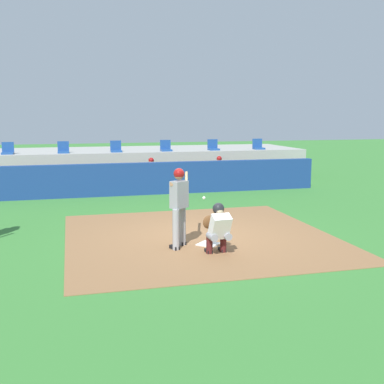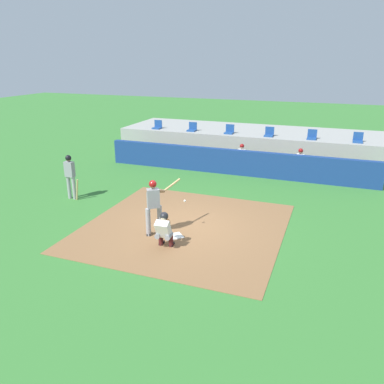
# 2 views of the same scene
# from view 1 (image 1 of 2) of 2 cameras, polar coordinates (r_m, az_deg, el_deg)

# --- Properties ---
(ground_plane) EXTENTS (80.00, 80.00, 0.00)m
(ground_plane) POSITION_cam_1_polar(r_m,az_deg,el_deg) (11.65, 0.87, -5.40)
(ground_plane) COLOR #387A33
(dirt_infield) EXTENTS (6.40, 6.40, 0.01)m
(dirt_infield) POSITION_cam_1_polar(r_m,az_deg,el_deg) (11.64, 0.87, -5.37)
(dirt_infield) COLOR olive
(dirt_infield) RESTS_ON ground
(home_plate) EXTENTS (0.62, 0.62, 0.02)m
(home_plate) POSITION_cam_1_polar(r_m,az_deg,el_deg) (10.90, 2.00, -6.31)
(home_plate) COLOR white
(home_plate) RESTS_ON dirt_infield
(batter_at_plate) EXTENTS (0.71, 1.36, 1.80)m
(batter_at_plate) POSITION_cam_1_polar(r_m,az_deg,el_deg) (10.47, -1.54, -1.26)
(batter_at_plate) COLOR #99999E
(batter_at_plate) RESTS_ON ground
(catcher_crouched) EXTENTS (0.50, 1.77, 1.13)m
(catcher_crouched) POSITION_cam_1_polar(r_m,az_deg,el_deg) (10.05, 3.14, -4.22)
(catcher_crouched) COLOR gray
(catcher_crouched) RESTS_ON ground
(dugout_wall) EXTENTS (13.00, 0.30, 1.20)m
(dugout_wall) POSITION_cam_1_polar(r_m,az_deg,el_deg) (17.77, -4.73, 1.65)
(dugout_wall) COLOR navy
(dugout_wall) RESTS_ON ground
(dugout_bench) EXTENTS (11.80, 0.44, 0.45)m
(dugout_bench) POSITION_cam_1_polar(r_m,az_deg,el_deg) (18.80, -5.24, 0.91)
(dugout_bench) COLOR olive
(dugout_bench) RESTS_ON ground
(dugout_player_0) EXTENTS (0.49, 0.70, 1.30)m
(dugout_player_0) POSITION_cam_1_polar(r_m,az_deg,el_deg) (18.60, -4.88, 2.22)
(dugout_player_0) COLOR #939399
(dugout_player_0) RESTS_ON ground
(dugout_player_1) EXTENTS (0.49, 0.70, 1.30)m
(dugout_player_1) POSITION_cam_1_polar(r_m,az_deg,el_deg) (19.28, 3.41, 2.49)
(dugout_player_1) COLOR #939399
(dugout_player_1) RESTS_ON ground
(stands_platform) EXTENTS (15.00, 4.40, 1.40)m
(stands_platform) POSITION_cam_1_polar(r_m,az_deg,el_deg) (22.08, -6.71, 3.37)
(stands_platform) COLOR #9E9E99
(stands_platform) RESTS_ON ground
(stadium_seat_0) EXTENTS (0.46, 0.46, 0.48)m
(stadium_seat_0) POSITION_cam_1_polar(r_m,az_deg,el_deg) (20.42, -21.41, 4.67)
(stadium_seat_0) COLOR #1E478C
(stadium_seat_0) RESTS_ON stands_platform
(stadium_seat_1) EXTENTS (0.46, 0.46, 0.48)m
(stadium_seat_1) POSITION_cam_1_polar(r_m,az_deg,el_deg) (20.28, -15.31, 4.96)
(stadium_seat_1) COLOR #1E478C
(stadium_seat_1) RESTS_ON stands_platform
(stadium_seat_2) EXTENTS (0.46, 0.46, 0.48)m
(stadium_seat_2) POSITION_cam_1_polar(r_m,az_deg,el_deg) (20.37, -9.19, 5.18)
(stadium_seat_2) COLOR #1E478C
(stadium_seat_2) RESTS_ON stands_platform
(stadium_seat_3) EXTENTS (0.46, 0.46, 0.48)m
(stadium_seat_3) POSITION_cam_1_polar(r_m,az_deg,el_deg) (20.69, -3.18, 5.35)
(stadium_seat_3) COLOR #1E478C
(stadium_seat_3) RESTS_ON stands_platform
(stadium_seat_4) EXTENTS (0.46, 0.46, 0.48)m
(stadium_seat_4) POSITION_cam_1_polar(r_m,az_deg,el_deg) (21.23, 2.59, 5.45)
(stadium_seat_4) COLOR #1E478C
(stadium_seat_4) RESTS_ON stands_platform
(stadium_seat_5) EXTENTS (0.46, 0.46, 0.48)m
(stadium_seat_5) POSITION_cam_1_polar(r_m,az_deg,el_deg) (21.96, 8.02, 5.50)
(stadium_seat_5) COLOR #1E478C
(stadium_seat_5) RESTS_ON stands_platform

